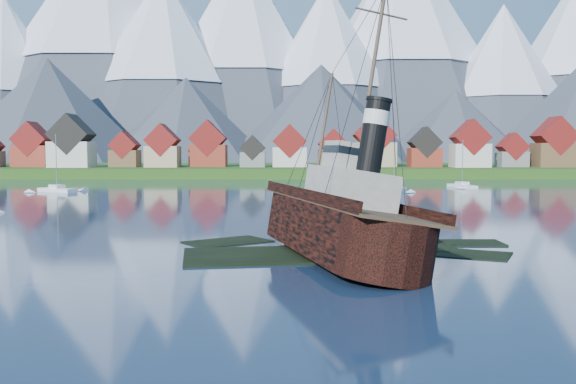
{
  "coord_description": "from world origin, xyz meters",
  "views": [
    {
      "loc": [
        -3.18,
        -57.27,
        9.42
      ],
      "look_at": [
        -2.99,
        6.0,
        5.0
      ],
      "focal_mm": 40.0,
      "sensor_mm": 36.0,
      "label": 1
    }
  ],
  "objects_px": {
    "sailboat_c": "(57,191)",
    "sailboat_d": "(394,190)",
    "tugboat_wreck": "(332,219)",
    "sailboat_e": "(462,187)"
  },
  "relations": [
    {
      "from": "sailboat_d",
      "to": "sailboat_e",
      "type": "height_order",
      "value": "sailboat_d"
    },
    {
      "from": "sailboat_c",
      "to": "sailboat_d",
      "type": "relative_size",
      "value": 0.98
    },
    {
      "from": "sailboat_c",
      "to": "sailboat_d",
      "type": "xyz_separation_m",
      "value": [
        71.35,
        0.43,
        0.01
      ]
    },
    {
      "from": "sailboat_c",
      "to": "sailboat_d",
      "type": "bearing_deg",
      "value": -56.78
    },
    {
      "from": "sailboat_e",
      "to": "tugboat_wreck",
      "type": "bearing_deg",
      "value": -125.7
    },
    {
      "from": "sailboat_d",
      "to": "tugboat_wreck",
      "type": "bearing_deg",
      "value": -73.2
    },
    {
      "from": "tugboat_wreck",
      "to": "sailboat_e",
      "type": "distance_m",
      "value": 100.19
    },
    {
      "from": "sailboat_d",
      "to": "sailboat_e",
      "type": "bearing_deg",
      "value": 66.95
    },
    {
      "from": "sailboat_d",
      "to": "sailboat_e",
      "type": "relative_size",
      "value": 1.12
    },
    {
      "from": "sailboat_c",
      "to": "sailboat_d",
      "type": "height_order",
      "value": "sailboat_d"
    }
  ]
}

